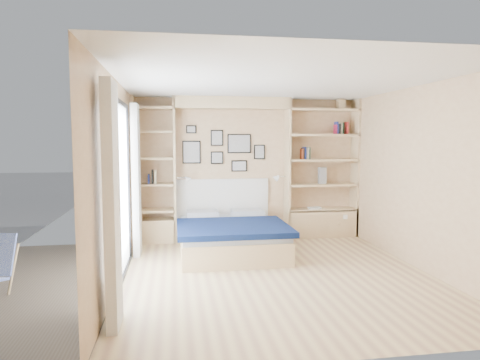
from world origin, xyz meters
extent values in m
plane|color=#DABF86|center=(0.00, 0.00, 0.00)|extent=(4.50, 4.50, 0.00)
plane|color=tan|center=(0.00, 2.25, 1.25)|extent=(4.00, 0.00, 4.00)
plane|color=tan|center=(0.00, -2.25, 1.25)|extent=(4.00, 0.00, 4.00)
plane|color=tan|center=(-2.00, 0.00, 1.25)|extent=(0.00, 4.50, 4.50)
plane|color=tan|center=(2.00, 0.00, 1.25)|extent=(0.00, 4.50, 4.50)
plane|color=white|center=(0.00, 0.00, 2.50)|extent=(4.50, 4.50, 0.00)
cube|color=tan|center=(-1.30, 2.08, 1.25)|extent=(0.04, 0.35, 2.50)
cube|color=tan|center=(0.70, 2.08, 1.25)|extent=(0.04, 0.35, 2.50)
cube|color=tan|center=(-0.30, 2.08, 2.40)|extent=(2.00, 0.35, 0.20)
cube|color=tan|center=(1.98, 2.08, 1.25)|extent=(0.04, 0.35, 2.50)
cube|color=tan|center=(-1.98, 2.08, 1.25)|extent=(0.04, 0.35, 2.50)
cube|color=tan|center=(1.35, 2.08, 0.25)|extent=(1.30, 0.35, 0.50)
cube|color=tan|center=(-1.65, 2.08, 0.20)|extent=(0.70, 0.35, 0.40)
cube|color=black|center=(-1.97, 0.00, 2.23)|extent=(0.04, 2.08, 0.06)
cube|color=black|center=(-1.97, 0.00, 0.03)|extent=(0.04, 2.08, 0.06)
cube|color=black|center=(-1.97, -1.02, 1.10)|extent=(0.04, 0.06, 2.20)
cube|color=black|center=(-1.97, 1.02, 1.10)|extent=(0.04, 0.06, 2.20)
cube|color=silver|center=(-1.98, 0.00, 1.12)|extent=(0.01, 2.00, 2.20)
cube|color=white|center=(-1.88, -1.30, 1.15)|extent=(0.10, 0.45, 2.30)
cube|color=white|center=(-1.88, 1.30, 1.15)|extent=(0.10, 0.45, 2.30)
cube|color=tan|center=(1.35, 2.08, 0.50)|extent=(1.30, 0.35, 0.04)
cube|color=tan|center=(1.35, 2.08, 0.95)|extent=(1.30, 0.35, 0.04)
cube|color=tan|center=(1.35, 2.08, 1.40)|extent=(1.30, 0.35, 0.04)
cube|color=tan|center=(1.35, 2.08, 1.85)|extent=(1.30, 0.35, 0.04)
cube|color=tan|center=(1.35, 2.08, 2.30)|extent=(1.30, 0.35, 0.04)
cube|color=tan|center=(-1.65, 2.08, 0.55)|extent=(0.70, 0.35, 0.04)
cube|color=tan|center=(-1.65, 2.08, 1.00)|extent=(0.70, 0.35, 0.04)
cube|color=tan|center=(-1.65, 2.08, 1.45)|extent=(0.70, 0.35, 0.04)
cube|color=tan|center=(-1.65, 2.08, 1.90)|extent=(0.70, 0.35, 0.04)
cube|color=tan|center=(-1.65, 2.08, 2.30)|extent=(0.70, 0.35, 0.04)
cube|color=tan|center=(-0.45, 1.21, 0.17)|extent=(1.55, 1.94, 0.34)
cube|color=#AAB0B9|center=(-0.45, 1.21, 0.39)|extent=(1.51, 1.90, 0.10)
cube|color=#091639|center=(-0.45, 0.88, 0.46)|extent=(1.65, 1.36, 0.08)
cube|color=#AAB0B9|center=(-0.84, 1.88, 0.50)|extent=(0.53, 0.39, 0.12)
cube|color=#AAB0B9|center=(-0.06, 1.88, 0.50)|extent=(0.53, 0.39, 0.12)
cube|color=white|center=(-0.45, 2.22, 0.72)|extent=(1.65, 0.04, 0.70)
cube|color=black|center=(-1.00, 2.23, 1.55)|extent=(0.32, 0.02, 0.40)
cube|color=gray|center=(-1.00, 2.21, 1.55)|extent=(0.28, 0.01, 0.36)
cube|color=black|center=(-0.55, 2.23, 1.80)|extent=(0.22, 0.02, 0.28)
cube|color=gray|center=(-0.55, 2.21, 1.80)|extent=(0.18, 0.01, 0.24)
cube|color=black|center=(-0.55, 2.23, 1.45)|extent=(0.22, 0.02, 0.22)
cube|color=gray|center=(-0.55, 2.21, 1.45)|extent=(0.18, 0.01, 0.18)
cube|color=black|center=(-0.15, 2.23, 1.70)|extent=(0.42, 0.02, 0.34)
cube|color=gray|center=(-0.15, 2.21, 1.70)|extent=(0.38, 0.01, 0.30)
cube|color=black|center=(-0.15, 2.23, 1.30)|extent=(0.28, 0.02, 0.20)
cube|color=gray|center=(-0.15, 2.21, 1.30)|extent=(0.24, 0.01, 0.16)
cube|color=black|center=(0.22, 2.23, 1.55)|extent=(0.20, 0.02, 0.26)
cube|color=gray|center=(0.22, 2.21, 1.55)|extent=(0.16, 0.01, 0.22)
cube|color=black|center=(-1.00, 2.23, 1.95)|extent=(0.18, 0.02, 0.14)
cube|color=gray|center=(-1.00, 2.21, 1.95)|extent=(0.14, 0.01, 0.10)
cylinder|color=silver|center=(-1.16, 2.00, 1.12)|extent=(0.20, 0.02, 0.02)
cone|color=white|center=(-1.06, 2.00, 1.10)|extent=(0.13, 0.12, 0.15)
cylinder|color=silver|center=(0.56, 2.00, 1.12)|extent=(0.20, 0.02, 0.02)
cone|color=white|center=(0.46, 2.00, 1.10)|extent=(0.13, 0.12, 0.15)
cube|color=#97371A|center=(0.96, 2.07, 1.51)|extent=(0.02, 0.15, 0.18)
cube|color=navy|center=(1.01, 2.07, 1.53)|extent=(0.03, 0.15, 0.22)
cube|color=black|center=(0.99, 2.07, 1.52)|extent=(0.03, 0.15, 0.20)
cube|color=#BFB28C|center=(1.07, 2.07, 1.52)|extent=(0.04, 0.15, 0.20)
cube|color=#26593F|center=(1.09, 2.07, 1.53)|extent=(0.03, 0.15, 0.21)
cube|color=#A31941|center=(1.59, 2.07, 1.95)|extent=(0.02, 0.15, 0.17)
cube|color=navy|center=(1.60, 2.07, 1.98)|extent=(0.03, 0.15, 0.22)
cube|color=black|center=(1.64, 2.07, 1.96)|extent=(0.03, 0.15, 0.19)
cube|color=#BFB28C|center=(1.70, 2.07, 1.97)|extent=(0.04, 0.15, 0.20)
cube|color=#276134|center=(1.71, 2.07, 1.97)|extent=(0.03, 0.15, 0.21)
cube|color=#A51E1E|center=(1.79, 2.07, 1.98)|extent=(0.03, 0.15, 0.22)
cube|color=navy|center=(-1.74, 2.07, 1.10)|extent=(0.02, 0.15, 0.16)
cube|color=black|center=(-1.67, 2.07, 1.14)|extent=(0.03, 0.15, 0.24)
cube|color=#BFB28C|center=(-1.62, 2.07, 1.13)|extent=(0.03, 0.15, 0.23)
cube|color=tan|center=(1.68, 2.07, 2.40)|extent=(0.13, 0.13, 0.15)
cone|color=tan|center=(1.68, 2.07, 2.51)|extent=(0.20, 0.20, 0.08)
cube|color=slate|center=(1.35, 2.07, 1.12)|extent=(0.12, 0.12, 0.30)
cube|color=white|center=(1.20, 2.02, 0.54)|extent=(0.22, 0.16, 0.03)
cylinder|color=tan|center=(-3.15, -0.22, 0.27)|extent=(0.08, 0.29, 0.58)
camera|label=1|loc=(-1.31, -5.34, 1.75)|focal=32.00mm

